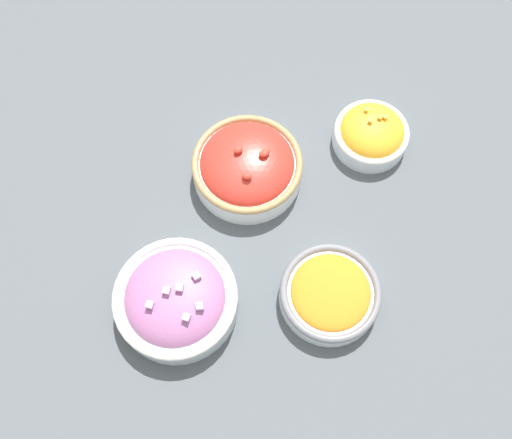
# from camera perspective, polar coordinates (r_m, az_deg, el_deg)

# --- Properties ---
(ground_plane) EXTENTS (3.00, 3.00, 0.00)m
(ground_plane) POSITION_cam_1_polar(r_m,az_deg,el_deg) (0.92, 0.00, -0.71)
(ground_plane) COLOR #4C5156
(bowl_squash) EXTENTS (0.13, 0.13, 0.07)m
(bowl_squash) POSITION_cam_1_polar(r_m,az_deg,el_deg) (0.99, 11.44, 8.42)
(bowl_squash) COLOR silver
(bowl_squash) RESTS_ON ground_plane
(bowl_red_onion) EXTENTS (0.19, 0.19, 0.08)m
(bowl_red_onion) POSITION_cam_1_polar(r_m,az_deg,el_deg) (0.86, -8.02, -7.86)
(bowl_red_onion) COLOR #B2C1CC
(bowl_red_onion) RESTS_ON ground_plane
(bowl_cherry_tomatoes) EXTENTS (0.18, 0.18, 0.08)m
(bowl_cherry_tomatoes) POSITION_cam_1_polar(r_m,az_deg,el_deg) (0.93, -0.92, 5.35)
(bowl_cherry_tomatoes) COLOR white
(bowl_cherry_tomatoes) RESTS_ON ground_plane
(bowl_carrots) EXTENTS (0.15, 0.15, 0.05)m
(bowl_carrots) POSITION_cam_1_polar(r_m,az_deg,el_deg) (0.87, 7.41, -7.36)
(bowl_carrots) COLOR silver
(bowl_carrots) RESTS_ON ground_plane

